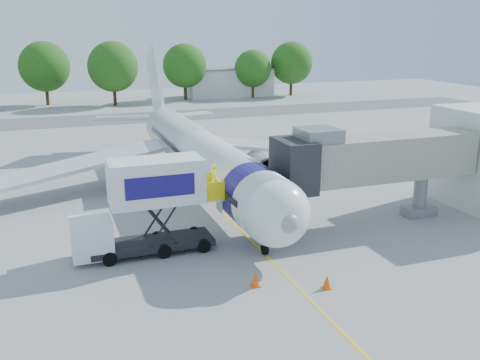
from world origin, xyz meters
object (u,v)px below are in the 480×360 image
object	(u,v)px
jet_bridge	(366,160)
catering_hiloader	(145,207)
ground_tug	(369,287)
aircraft	(199,154)

from	to	relation	value
jet_bridge	catering_hiloader	world-z (taller)	jet_bridge
catering_hiloader	ground_tug	xyz separation A→B (m)	(8.81, -9.18, -2.05)
jet_bridge	ground_tug	size ratio (longest dim) A/B	3.76
catering_hiloader	jet_bridge	bearing A→B (deg)	0.01
aircraft	ground_tug	distance (m)	20.58
jet_bridge	ground_tug	world-z (taller)	jet_bridge
aircraft	catering_hiloader	world-z (taller)	aircraft
aircraft	jet_bridge	distance (m)	13.77
jet_bridge	ground_tug	bearing A→B (deg)	-120.68
catering_hiloader	ground_tug	bearing A→B (deg)	-46.18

